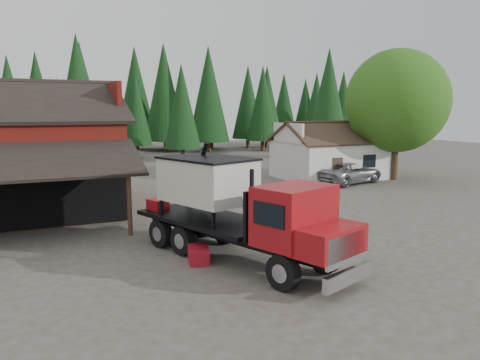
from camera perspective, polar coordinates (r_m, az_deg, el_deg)
name	(u,v)px	position (r m, az deg, el deg)	size (l,w,h in m)	color
ground	(264,232)	(21.39, 2.96, -6.41)	(120.00, 120.00, 0.00)	#4A413A
farmhouse	(330,157)	(38.82, 10.93, 2.72)	(8.60, 6.42, 4.65)	silver
deciduous_tree	(397,105)	(38.87, 18.62, 8.70)	(8.00, 8.00, 10.20)	#382619
conifer_backdrop	(107,154)	(61.26, -15.87, 3.07)	(76.00, 16.00, 16.00)	black
near_pine_b	(182,106)	(50.73, -7.11, 8.92)	(3.96, 3.96, 10.40)	#382619
near_pine_c	(328,97)	(54.46, 10.72, 9.87)	(4.84, 4.84, 12.40)	#382619
near_pine_d	(78,92)	(52.57, -19.13, 10.15)	(5.28, 5.28, 13.40)	#382619
feed_truck	(237,207)	(17.16, -0.35, -3.26)	(5.57, 9.81, 4.30)	black
silver_car	(349,173)	(36.32, 13.17, 0.87)	(2.65, 5.76, 1.60)	#9D9FA4
equip_box	(198,254)	(17.32, -5.11, -9.02)	(0.70, 1.10, 0.60)	maroon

